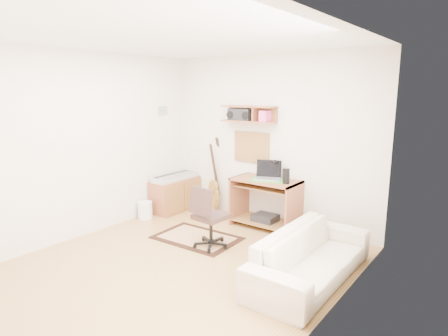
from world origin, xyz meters
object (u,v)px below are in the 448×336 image
Objects in this scene: desk at (265,204)px; task_chair at (211,216)px; printer at (303,232)px; sofa at (311,248)px; cabinet at (175,194)px.

desk is 1.11m from task_chair.
printer is (0.65, -0.04, -0.29)m from desk.
cabinet is at bearing 72.65° from sofa.
cabinet is at bearing -171.53° from printer.
desk is at bearing 6.33° from cabinet.
printer is 0.24× the size of sofa.
desk is at bearing -178.87° from printer.
task_chair is 1.43m from sofa.
task_chair is 1.94× the size of printer.
cabinet is 2.37m from printer.
cabinet is at bearing 153.74° from task_chair.
cabinet is (-1.53, 0.90, -0.15)m from task_chair.
desk reaches higher than sofa.
sofa is at bearing -55.85° from printer.
desk is at bearing 48.29° from sofa.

